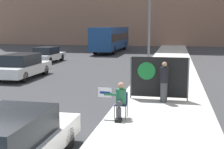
% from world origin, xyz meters
% --- Properties ---
extents(sidewalk_curb, '(3.68, 90.00, 0.16)m').
position_xyz_m(sidewalk_curb, '(4.19, 15.00, 0.08)').
color(sidewalk_curb, beige).
rests_on(sidewalk_curb, ground_plane).
extents(seated_protester, '(0.96, 0.77, 1.20)m').
position_xyz_m(seated_protester, '(2.88, 2.78, 0.80)').
color(seated_protester, '#474C56').
rests_on(seated_protester, sidewalk_curb).
extents(jogger_on_sidewalk, '(0.34, 0.34, 1.63)m').
position_xyz_m(jogger_on_sidewalk, '(4.21, 5.32, 0.99)').
color(jogger_on_sidewalk, '#424247').
rests_on(jogger_on_sidewalk, sidewalk_curb).
extents(protest_banner, '(2.41, 0.06, 1.77)m').
position_xyz_m(protest_banner, '(3.96, 5.75, 1.10)').
color(protest_banner, slate).
rests_on(protest_banner, sidewalk_curb).
extents(traffic_light_pole, '(2.25, 2.02, 6.15)m').
position_xyz_m(traffic_light_pole, '(2.08, 14.58, 4.23)').
color(traffic_light_pole, slate).
rests_on(traffic_light_pole, sidewalk_curb).
extents(parked_car_curbside, '(1.72, 4.52, 1.38)m').
position_xyz_m(parked_car_curbside, '(1.21, -1.31, 0.69)').
color(parked_car_curbside, white).
rests_on(parked_car_curbside, ground_plane).
extents(car_on_road_nearest, '(1.83, 4.71, 1.51)m').
position_xyz_m(car_on_road_nearest, '(-4.60, 10.45, 0.75)').
color(car_on_road_nearest, white).
rests_on(car_on_road_nearest, ground_plane).
extents(car_on_road_midblock, '(1.76, 4.56, 1.38)m').
position_xyz_m(car_on_road_midblock, '(-6.50, 18.63, 0.69)').
color(car_on_road_midblock, silver).
rests_on(car_on_road_midblock, ground_plane).
extents(city_bus_on_road, '(2.50, 12.30, 3.04)m').
position_xyz_m(city_bus_on_road, '(-3.33, 31.13, 1.76)').
color(city_bus_on_road, navy).
rests_on(city_bus_on_road, ground_plane).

